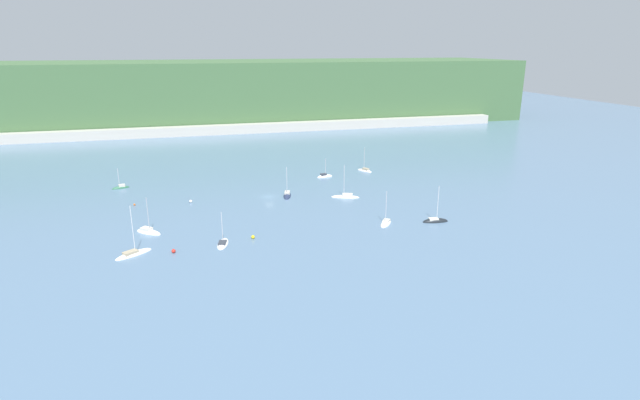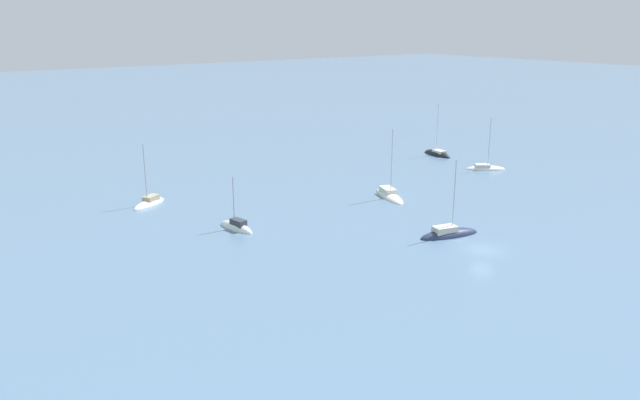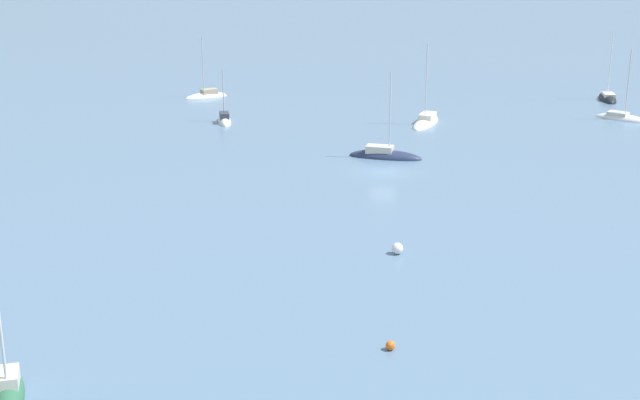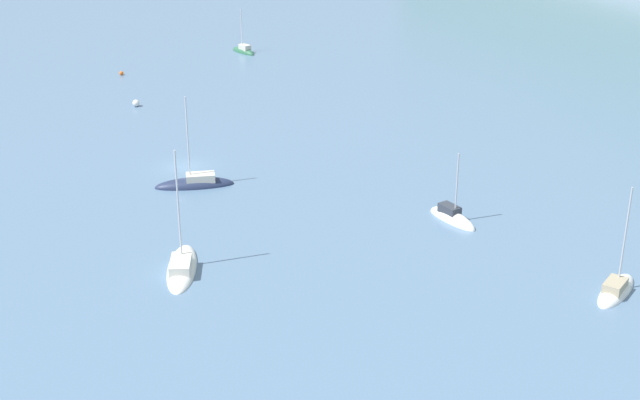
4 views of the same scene
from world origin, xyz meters
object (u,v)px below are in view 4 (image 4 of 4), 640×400
(sailboat_0, at_px, (616,291))
(sailboat_1, at_px, (195,185))
(sailboat_8, at_px, (182,268))
(mooring_buoy_0, at_px, (121,73))
(sailboat_9, at_px, (244,52))
(sailboat_4, at_px, (452,219))
(mooring_buoy_1, at_px, (136,103))

(sailboat_0, distance_m, sailboat_1, 40.64)
(sailboat_8, xyz_separation_m, mooring_buoy_0, (-60.50, 7.91, 0.15))
(sailboat_9, bearing_deg, sailboat_0, 164.83)
(sailboat_4, xyz_separation_m, sailboat_8, (-0.36, -24.71, 0.02))
(sailboat_0, xyz_separation_m, sailboat_9, (-82.87, -1.29, 0.00))
(sailboat_8, distance_m, mooring_buoy_1, 45.43)
(sailboat_0, bearing_deg, mooring_buoy_1, 78.54)
(sailboat_1, xyz_separation_m, sailboat_4, (17.00, 18.80, -0.00))
(sailboat_1, xyz_separation_m, mooring_buoy_0, (-43.86, 2.00, 0.17))
(sailboat_1, distance_m, mooring_buoy_0, 43.90)
(sailboat_1, bearing_deg, sailboat_8, 84.40)
(sailboat_0, bearing_deg, sailboat_4, 73.66)
(mooring_buoy_0, distance_m, mooring_buoy_1, 15.60)
(sailboat_0, distance_m, sailboat_4, 16.91)
(sailboat_0, bearing_deg, sailboat_9, 59.21)
(sailboat_4, relative_size, mooring_buoy_0, 13.06)
(sailboat_9, xyz_separation_m, mooring_buoy_1, (21.23, -21.42, 0.30))
(sailboat_8, relative_size, sailboat_9, 1.45)
(sailboat_0, xyz_separation_m, mooring_buoy_0, (-77.16, -21.28, 0.15))
(sailboat_1, distance_m, sailboat_4, 25.35)
(sailboat_0, height_order, sailboat_4, sailboat_0)
(sailboat_9, xyz_separation_m, mooring_buoy_0, (5.70, -19.99, 0.15))
(sailboat_4, bearing_deg, mooring_buoy_0, -174.80)
(mooring_buoy_0, height_order, mooring_buoy_1, mooring_buoy_1)
(sailboat_0, distance_m, mooring_buoy_0, 80.05)
(sailboat_0, xyz_separation_m, sailboat_1, (-33.31, -23.28, -0.01))
(mooring_buoy_1, bearing_deg, sailboat_1, -1.16)
(sailboat_8, relative_size, mooring_buoy_1, 12.30)
(mooring_buoy_0, bearing_deg, sailboat_0, 15.42)
(sailboat_0, height_order, sailboat_9, sailboat_0)
(sailboat_8, bearing_deg, sailboat_9, -2.56)
(sailboat_1, xyz_separation_m, sailboat_9, (-49.56, 21.99, 0.01))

